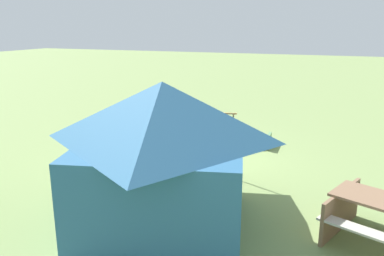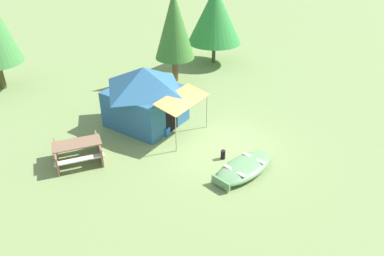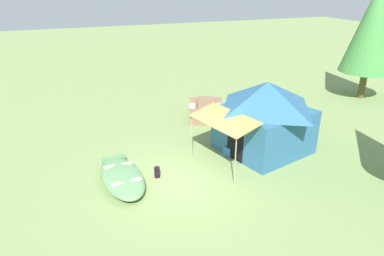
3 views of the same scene
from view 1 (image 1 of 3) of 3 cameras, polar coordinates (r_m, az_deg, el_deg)
ground_plane at (r=10.30m, az=-0.69°, el=-4.58°), size 80.00×80.00×0.00m
beached_rowboat at (r=11.68m, az=5.27°, el=-1.26°), size 2.72×1.30×0.38m
canvas_cabin_tent at (r=6.55m, az=-4.20°, el=-3.87°), size 3.48×4.45×2.56m
cooler_box at (r=8.02m, az=0.34°, el=-9.09°), size 0.47×0.56×0.34m
fuel_can at (r=10.72m, az=3.23°, el=-2.83°), size 0.22×0.22×0.35m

